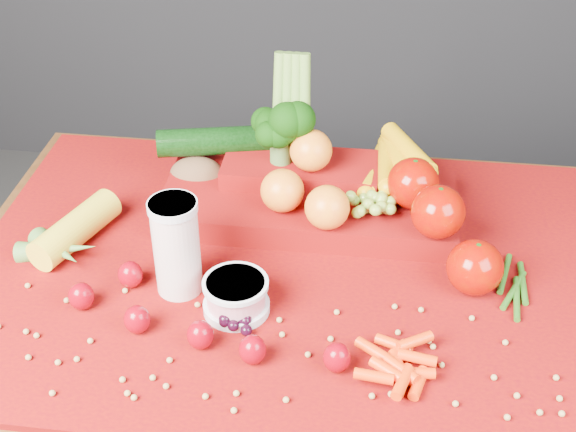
# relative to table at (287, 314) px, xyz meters

# --- Properties ---
(table) EXTENTS (1.10, 0.80, 0.75)m
(table) POSITION_rel_table_xyz_m (0.00, 0.00, 0.00)
(table) COLOR #311B0B
(table) RESTS_ON ground
(red_cloth) EXTENTS (1.05, 0.75, 0.01)m
(red_cloth) POSITION_rel_table_xyz_m (0.00, 0.00, 0.10)
(red_cloth) COLOR #7D0C04
(red_cloth) RESTS_ON table
(milk_glass) EXTENTS (0.08, 0.08, 0.16)m
(milk_glass) POSITION_rel_table_xyz_m (-0.16, -0.07, 0.20)
(milk_glass) COLOR beige
(milk_glass) RESTS_ON red_cloth
(yogurt_bowl) EXTENTS (0.10, 0.10, 0.06)m
(yogurt_bowl) POSITION_rel_table_xyz_m (-0.06, -0.12, 0.14)
(yogurt_bowl) COLOR silver
(yogurt_bowl) RESTS_ON red_cloth
(strawberry_scatter) EXTENTS (0.44, 0.18, 0.05)m
(strawberry_scatter) POSITION_rel_table_xyz_m (-0.13, -0.17, 0.13)
(strawberry_scatter) COLOR maroon
(strawberry_scatter) RESTS_ON red_cloth
(dark_grape_cluster) EXTENTS (0.06, 0.05, 0.03)m
(dark_grape_cluster) POSITION_rel_table_xyz_m (-0.05, -0.15, 0.12)
(dark_grape_cluster) COLOR black
(dark_grape_cluster) RESTS_ON red_cloth
(soybean_scatter) EXTENTS (0.84, 0.24, 0.01)m
(soybean_scatter) POSITION_rel_table_xyz_m (0.00, -0.20, 0.11)
(soybean_scatter) COLOR tan
(soybean_scatter) RESTS_ON red_cloth
(corn_ear) EXTENTS (0.23, 0.26, 0.06)m
(corn_ear) POSITION_rel_table_xyz_m (-0.38, -0.01, 0.13)
(corn_ear) COLOR gold
(corn_ear) RESTS_ON red_cloth
(potato) EXTENTS (0.10, 0.08, 0.07)m
(potato) POSITION_rel_table_xyz_m (-0.19, 0.20, 0.14)
(potato) COLOR brown
(potato) RESTS_ON red_cloth
(baby_carrot_pile) EXTENTS (0.17, 0.17, 0.03)m
(baby_carrot_pile) POSITION_rel_table_xyz_m (0.18, -0.22, 0.12)
(baby_carrot_pile) COLOR #EF3708
(baby_carrot_pile) RESTS_ON red_cloth
(green_bean_pile) EXTENTS (0.14, 0.12, 0.01)m
(green_bean_pile) POSITION_rel_table_xyz_m (0.37, -0.01, 0.11)
(green_bean_pile) COLOR #235814
(green_bean_pile) RESTS_ON red_cloth
(produce_mound) EXTENTS (0.62, 0.37, 0.27)m
(produce_mound) POSITION_rel_table_xyz_m (0.06, 0.15, 0.17)
(produce_mound) COLOR #7D0C04
(produce_mound) RESTS_ON red_cloth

